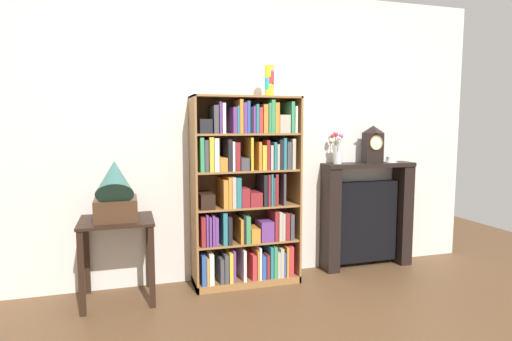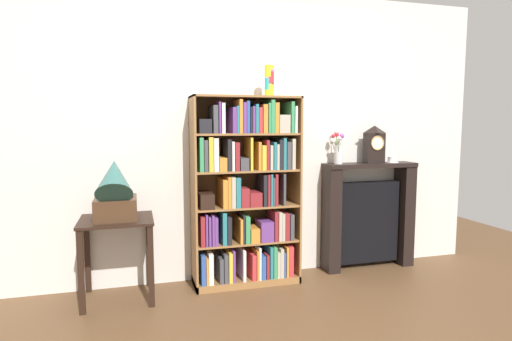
{
  "view_description": "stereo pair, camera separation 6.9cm",
  "coord_description": "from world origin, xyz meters",
  "px_view_note": "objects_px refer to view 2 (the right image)",
  "views": [
    {
      "loc": [
        -0.99,
        -3.45,
        1.41
      ],
      "look_at": [
        0.1,
        0.11,
        1.0
      ],
      "focal_mm": 29.86,
      "sensor_mm": 36.0,
      "label": 1
    },
    {
      "loc": [
        -0.92,
        -3.47,
        1.41
      ],
      "look_at": [
        0.1,
        0.11,
        1.0
      ],
      "focal_mm": 29.86,
      "sensor_mm": 36.0,
      "label": 2
    }
  ],
  "objects_px": {
    "cup_stack": "(269,81)",
    "side_table_left": "(117,238)",
    "fireplace_mantel": "(368,216)",
    "flower_vase": "(338,149)",
    "teacup_with_saucer": "(392,160)",
    "gramophone": "(115,191)",
    "bookshelf": "(246,195)",
    "mantel_clock": "(374,144)"
  },
  "relations": [
    {
      "from": "bookshelf",
      "to": "side_table_left",
      "type": "height_order",
      "value": "bookshelf"
    },
    {
      "from": "gramophone",
      "to": "flower_vase",
      "type": "height_order",
      "value": "flower_vase"
    },
    {
      "from": "bookshelf",
      "to": "gramophone",
      "type": "bearing_deg",
      "value": -173.37
    },
    {
      "from": "mantel_clock",
      "to": "teacup_with_saucer",
      "type": "xyz_separation_m",
      "value": [
        0.2,
        0.0,
        -0.16
      ]
    },
    {
      "from": "mantel_clock",
      "to": "teacup_with_saucer",
      "type": "bearing_deg",
      "value": 0.74
    },
    {
      "from": "side_table_left",
      "to": "teacup_with_saucer",
      "type": "height_order",
      "value": "teacup_with_saucer"
    },
    {
      "from": "bookshelf",
      "to": "cup_stack",
      "type": "distance_m",
      "value": 1.01
    },
    {
      "from": "fireplace_mantel",
      "to": "flower_vase",
      "type": "distance_m",
      "value": 0.75
    },
    {
      "from": "flower_vase",
      "to": "teacup_with_saucer",
      "type": "height_order",
      "value": "flower_vase"
    },
    {
      "from": "bookshelf",
      "to": "fireplace_mantel",
      "type": "relative_size",
      "value": 1.59
    },
    {
      "from": "side_table_left",
      "to": "mantel_clock",
      "type": "xyz_separation_m",
      "value": [
        2.38,
        0.14,
        0.71
      ]
    },
    {
      "from": "cup_stack",
      "to": "teacup_with_saucer",
      "type": "xyz_separation_m",
      "value": [
        1.3,
        0.11,
        -0.72
      ]
    },
    {
      "from": "mantel_clock",
      "to": "side_table_left",
      "type": "bearing_deg",
      "value": -176.71
    },
    {
      "from": "side_table_left",
      "to": "flower_vase",
      "type": "relative_size",
      "value": 2.04
    },
    {
      "from": "cup_stack",
      "to": "fireplace_mantel",
      "type": "height_order",
      "value": "cup_stack"
    },
    {
      "from": "gramophone",
      "to": "mantel_clock",
      "type": "height_order",
      "value": "mantel_clock"
    },
    {
      "from": "fireplace_mantel",
      "to": "flower_vase",
      "type": "relative_size",
      "value": 3.19
    },
    {
      "from": "gramophone",
      "to": "flower_vase",
      "type": "xyz_separation_m",
      "value": [
        2.0,
        0.21,
        0.28
      ]
    },
    {
      "from": "bookshelf",
      "to": "teacup_with_saucer",
      "type": "bearing_deg",
      "value": 2.76
    },
    {
      "from": "side_table_left",
      "to": "cup_stack",
      "type": "bearing_deg",
      "value": 1.55
    },
    {
      "from": "flower_vase",
      "to": "teacup_with_saucer",
      "type": "distance_m",
      "value": 0.6
    },
    {
      "from": "cup_stack",
      "to": "teacup_with_saucer",
      "type": "bearing_deg",
      "value": 4.61
    },
    {
      "from": "teacup_with_saucer",
      "to": "side_table_left",
      "type": "bearing_deg",
      "value": -176.91
    },
    {
      "from": "bookshelf",
      "to": "cup_stack",
      "type": "relative_size",
      "value": 6.28
    },
    {
      "from": "cup_stack",
      "to": "mantel_clock",
      "type": "distance_m",
      "value": 1.24
    },
    {
      "from": "gramophone",
      "to": "side_table_left",
      "type": "bearing_deg",
      "value": 90.0
    },
    {
      "from": "cup_stack",
      "to": "gramophone",
      "type": "xyz_separation_m",
      "value": [
        -1.28,
        -0.09,
        -0.89
      ]
    },
    {
      "from": "fireplace_mantel",
      "to": "bookshelf",
      "type": "bearing_deg",
      "value": -175.92
    },
    {
      "from": "cup_stack",
      "to": "fireplace_mantel",
      "type": "distance_m",
      "value": 1.66
    },
    {
      "from": "side_table_left",
      "to": "fireplace_mantel",
      "type": "distance_m",
      "value": 2.35
    },
    {
      "from": "cup_stack",
      "to": "flower_vase",
      "type": "xyz_separation_m",
      "value": [
        0.72,
        0.11,
        -0.61
      ]
    },
    {
      "from": "cup_stack",
      "to": "gramophone",
      "type": "relative_size",
      "value": 0.47
    },
    {
      "from": "fireplace_mantel",
      "to": "mantel_clock",
      "type": "distance_m",
      "value": 0.71
    },
    {
      "from": "mantel_clock",
      "to": "fireplace_mantel",
      "type": "bearing_deg",
      "value": 152.83
    },
    {
      "from": "side_table_left",
      "to": "fireplace_mantel",
      "type": "bearing_deg",
      "value": 3.84
    },
    {
      "from": "bookshelf",
      "to": "teacup_with_saucer",
      "type": "height_order",
      "value": "bookshelf"
    },
    {
      "from": "bookshelf",
      "to": "cup_stack",
      "type": "height_order",
      "value": "cup_stack"
    },
    {
      "from": "side_table_left",
      "to": "mantel_clock",
      "type": "relative_size",
      "value": 1.83
    },
    {
      "from": "mantel_clock",
      "to": "cup_stack",
      "type": "bearing_deg",
      "value": -174.67
    },
    {
      "from": "cup_stack",
      "to": "side_table_left",
      "type": "distance_m",
      "value": 1.81
    },
    {
      "from": "cup_stack",
      "to": "flower_vase",
      "type": "relative_size",
      "value": 0.81
    },
    {
      "from": "side_table_left",
      "to": "mantel_clock",
      "type": "height_order",
      "value": "mantel_clock"
    }
  ]
}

